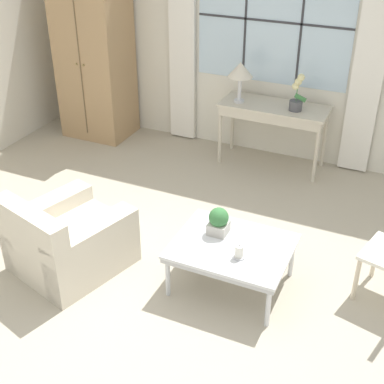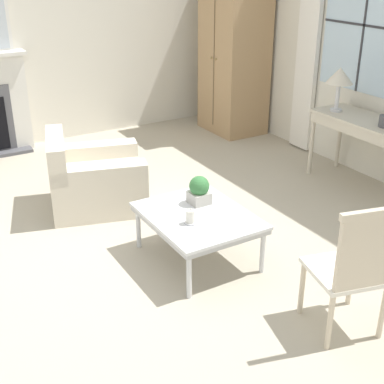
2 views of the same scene
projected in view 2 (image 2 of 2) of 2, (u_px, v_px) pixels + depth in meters
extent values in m
plane|color=#B2A893|center=(121.00, 245.00, 4.60)|extent=(14.00, 14.00, 0.00)
cube|color=#2D2D33|center=(364.00, 25.00, 5.57)|extent=(0.02, 0.02, 1.39)
cube|color=white|center=(308.00, 49.00, 6.30)|extent=(0.33, 0.06, 2.43)
cube|color=silver|center=(61.00, 29.00, 6.66)|extent=(0.06, 7.20, 2.80)
cube|color=tan|center=(234.00, 56.00, 7.08)|extent=(0.82, 0.63, 2.04)
cube|color=brown|center=(214.00, 62.00, 6.95)|extent=(0.01, 0.01, 1.71)
sphere|color=#997F4C|center=(211.00, 58.00, 6.97)|extent=(0.03, 0.03, 0.03)
sphere|color=#997F4C|center=(216.00, 59.00, 6.89)|extent=(0.03, 0.03, 0.03)
cube|color=beige|center=(369.00, 121.00, 5.40)|extent=(1.22, 0.50, 0.03)
cube|color=beige|center=(368.00, 127.00, 5.43)|extent=(1.17, 0.48, 0.10)
cylinder|color=beige|center=(312.00, 143.00, 5.90)|extent=(0.04, 0.04, 0.72)
cylinder|color=beige|center=(339.00, 137.00, 6.10)|extent=(0.04, 0.04, 0.72)
cylinder|color=silver|center=(336.00, 110.00, 5.67)|extent=(0.12, 0.12, 0.02)
cylinder|color=silver|center=(337.00, 96.00, 5.61)|extent=(0.04, 0.04, 0.27)
cone|color=beige|center=(340.00, 75.00, 5.52)|extent=(0.28, 0.28, 0.17)
cube|color=beige|center=(98.00, 187.00, 5.23)|extent=(1.02, 1.07, 0.39)
cube|color=beige|center=(56.00, 155.00, 4.99)|extent=(0.82, 0.38, 0.34)
cube|color=beige|center=(95.00, 169.00, 5.47)|extent=(0.44, 0.90, 0.53)
cube|color=beige|center=(100.00, 193.00, 4.93)|extent=(0.44, 0.90, 0.53)
cube|color=white|center=(345.00, 271.00, 3.45)|extent=(0.54, 0.54, 0.03)
cube|color=beige|center=(368.00, 253.00, 3.17)|extent=(0.14, 0.40, 0.48)
cube|color=beige|center=(374.00, 213.00, 3.06)|extent=(0.15, 0.43, 0.05)
cylinder|color=beige|center=(302.00, 288.00, 3.66)|extent=(0.04, 0.04, 0.41)
cylinder|color=beige|center=(351.00, 279.00, 3.75)|extent=(0.04, 0.04, 0.41)
cylinder|color=beige|center=(330.00, 322.00, 3.33)|extent=(0.04, 0.04, 0.41)
cylinder|color=beige|center=(383.00, 311.00, 3.42)|extent=(0.04, 0.04, 0.41)
cube|color=silver|center=(198.00, 216.00, 4.23)|extent=(0.95, 0.76, 0.03)
cube|color=#B1B3B8|center=(198.00, 219.00, 4.24)|extent=(0.93, 0.75, 0.04)
cylinder|color=silver|center=(138.00, 227.00, 4.49)|extent=(0.04, 0.04, 0.39)
cylinder|color=silver|center=(189.00, 275.00, 3.83)|extent=(0.04, 0.04, 0.39)
cylinder|color=silver|center=(205.00, 209.00, 4.79)|extent=(0.04, 0.04, 0.39)
cylinder|color=silver|center=(263.00, 251.00, 4.13)|extent=(0.04, 0.04, 0.39)
cube|color=#BCB7AD|center=(199.00, 198.00, 4.38)|extent=(0.16, 0.16, 0.10)
sphere|color=#38753D|center=(199.00, 186.00, 4.34)|extent=(0.17, 0.17, 0.17)
cylinder|color=silver|center=(190.00, 223.00, 4.08)|extent=(0.09, 0.09, 0.01)
cylinder|color=silver|center=(190.00, 216.00, 4.05)|extent=(0.07, 0.07, 0.10)
cylinder|color=black|center=(190.00, 210.00, 4.03)|extent=(0.00, 0.00, 0.01)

